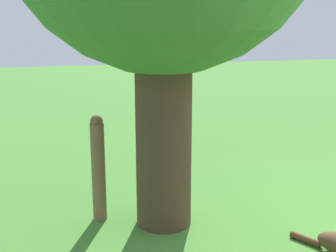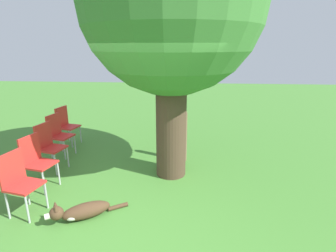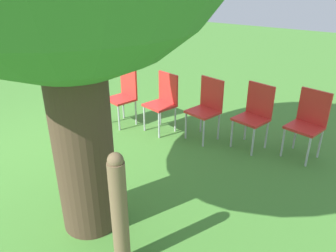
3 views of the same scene
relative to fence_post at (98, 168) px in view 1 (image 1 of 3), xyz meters
name	(u,v)px [view 1 (image 1 of 3)]	position (x,y,z in m)	size (l,w,h in m)	color
ground_plane	(306,226)	(-0.66, -2.11, -0.59)	(30.00, 30.00, 0.00)	#478433
fence_post	(98,168)	(0.00, 0.00, 0.00)	(0.15, 0.15, 1.17)	brown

